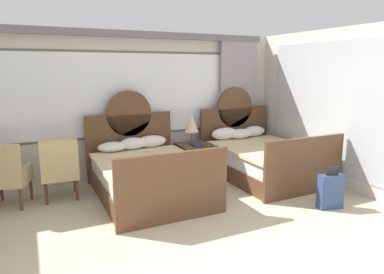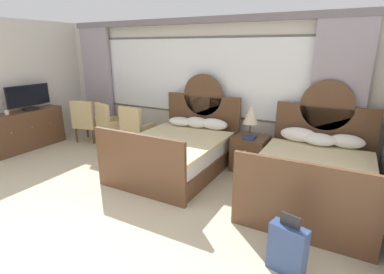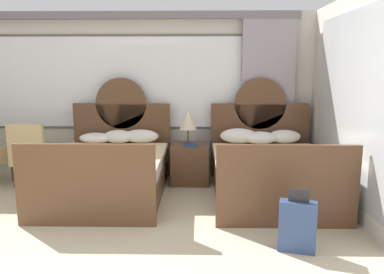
% 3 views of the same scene
% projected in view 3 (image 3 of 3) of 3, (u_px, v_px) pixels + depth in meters
% --- Properties ---
extents(wall_back_window, '(6.84, 0.22, 2.70)m').
position_uv_depth(wall_back_window, '(107.00, 91.00, 6.40)').
color(wall_back_window, beige).
rests_on(wall_back_window, ground_plane).
extents(wall_right_mirror, '(0.08, 4.90, 2.70)m').
position_uv_depth(wall_right_mirror, '(382.00, 111.00, 3.96)').
color(wall_right_mirror, beige).
rests_on(wall_right_mirror, ground_plane).
extents(bed_near_window, '(1.59, 2.15, 1.64)m').
position_uv_depth(bed_near_window, '(109.00, 170.00, 5.42)').
color(bed_near_window, brown).
rests_on(bed_near_window, ground_plane).
extents(bed_near_mirror, '(1.59, 2.15, 1.64)m').
position_uv_depth(bed_near_mirror, '(269.00, 171.00, 5.38)').
color(bed_near_mirror, brown).
rests_on(bed_near_mirror, ground_plane).
extents(nightstand_between_beds, '(0.58, 0.61, 0.61)m').
position_uv_depth(nightstand_between_beds, '(190.00, 163.00, 6.04)').
color(nightstand_between_beds, brown).
rests_on(nightstand_between_beds, ground_plane).
extents(table_lamp_on_nightstand, '(0.27, 0.27, 0.56)m').
position_uv_depth(table_lamp_on_nightstand, '(188.00, 119.00, 5.93)').
color(table_lamp_on_nightstand, brown).
rests_on(table_lamp_on_nightstand, nightstand_between_beds).
extents(book_on_nightstand, '(0.18, 0.26, 0.03)m').
position_uv_depth(book_on_nightstand, '(190.00, 145.00, 5.87)').
color(book_on_nightstand, navy).
rests_on(book_on_nightstand, nightstand_between_beds).
extents(armchair_by_window_left, '(0.57, 0.57, 0.98)m').
position_uv_depth(armchair_by_window_left, '(31.00, 153.00, 5.82)').
color(armchair_by_window_left, tan).
rests_on(armchair_by_window_left, ground_plane).
extents(suitcase_on_floor, '(0.38, 0.24, 0.64)m').
position_uv_depth(suitcase_on_floor, '(297.00, 226.00, 3.75)').
color(suitcase_on_floor, navy).
rests_on(suitcase_on_floor, ground_plane).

